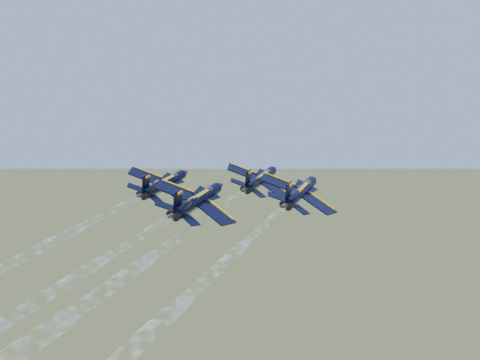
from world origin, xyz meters
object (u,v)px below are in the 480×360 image
Objects in this scene: jet_left at (165,183)px; jet_slot at (199,200)px; jet_lead at (261,179)px; jet_right at (301,192)px.

jet_slot is (15.07, -8.89, 0.00)m from jet_left.
jet_lead is 15.67m from jet_right.
jet_left is at bearing 132.17° from jet_slot.
jet_slot is (6.34, -23.03, 0.00)m from jet_lead.
jet_left is 1.00× the size of jet_right.
jet_lead is 23.88m from jet_slot.
jet_right is at bearing -2.68° from jet_left.
jet_right is at bearing 47.54° from jet_slot.
jet_right is 1.00× the size of jet_slot.
jet_left is 22.66m from jet_right.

